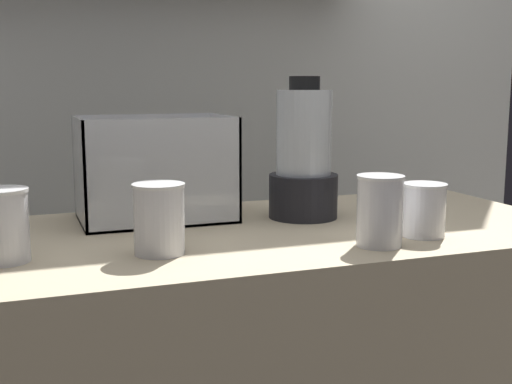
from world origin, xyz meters
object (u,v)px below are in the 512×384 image
at_px(carrot_display_bin, 155,187).
at_px(juice_cup_carrot_right, 424,214).
at_px(juice_cup_mango_left, 159,222).
at_px(juice_cup_pomegranate_middle, 380,215).
at_px(juice_cup_carrot_far_left, 3,230).
at_px(blender_pitcher, 304,160).

xyz_separation_m(carrot_display_bin, juice_cup_carrot_right, (0.47, -0.36, -0.03)).
relative_size(juice_cup_mango_left, juice_cup_pomegranate_middle, 0.95).
bearing_deg(juice_cup_carrot_right, juice_cup_carrot_far_left, 173.84).
bearing_deg(juice_cup_pomegranate_middle, juice_cup_mango_left, 168.05).
bearing_deg(juice_cup_mango_left, juice_cup_pomegranate_middle, -11.95).
xyz_separation_m(carrot_display_bin, juice_cup_carrot_far_left, (-0.32, -0.27, -0.02)).
bearing_deg(carrot_display_bin, juice_cup_carrot_right, -37.00).
distance_m(blender_pitcher, juice_cup_mango_left, 0.44).
relative_size(blender_pitcher, juice_cup_mango_left, 2.49).
distance_m(carrot_display_bin, juice_cup_mango_left, 0.32).
relative_size(carrot_display_bin, blender_pitcher, 1.05).
bearing_deg(carrot_display_bin, juice_cup_carrot_far_left, -139.82).
height_order(carrot_display_bin, juice_cup_mango_left, carrot_display_bin).
xyz_separation_m(carrot_display_bin, blender_pitcher, (0.32, -0.10, 0.06)).
height_order(blender_pitcher, juice_cup_carrot_far_left, blender_pitcher).
bearing_deg(carrot_display_bin, blender_pitcher, -16.86).
bearing_deg(juice_cup_carrot_right, juice_cup_mango_left, 174.93).
height_order(blender_pitcher, juice_cup_carrot_right, blender_pitcher).
height_order(juice_cup_carrot_far_left, juice_cup_pomegranate_middle, juice_cup_pomegranate_middle).
bearing_deg(juice_cup_pomegranate_middle, carrot_display_bin, 131.35).
bearing_deg(juice_cup_carrot_far_left, carrot_display_bin, 40.18).
xyz_separation_m(juice_cup_mango_left, juice_cup_pomegranate_middle, (0.40, -0.09, 0.00)).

